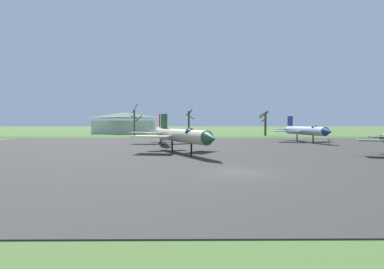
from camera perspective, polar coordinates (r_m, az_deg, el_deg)
name	(u,v)px	position (r m, az deg, el deg)	size (l,w,h in m)	color
ground_plane	(236,173)	(21.92, 7.95, -6.94)	(600.00, 600.00, 0.00)	#4C6B33
asphalt_apron	(214,150)	(40.28, 4.06, -2.77)	(81.53, 61.99, 0.05)	#383533
grass_verge_strip	(202,137)	(77.14, 1.88, -0.43)	(141.53, 12.00, 0.06)	#405E2A
jet_fighter_front_right	(306,130)	(58.33, 20.04, 0.70)	(10.58, 15.16, 4.78)	#8EA3B2
info_placard_front_right	(329,141)	(52.47, 23.69, -1.16)	(0.54, 0.19, 0.99)	black
jet_fighter_rear_center	(162,132)	(50.30, -5.58, 0.49)	(10.44, 14.44, 5.06)	silver
info_placard_rear_center	(164,143)	(43.70, -5.05, -1.61)	(0.59, 0.26, 0.98)	black
jet_fighter_rear_left	(182,135)	(34.30, -1.85, -0.16)	(9.43, 14.04, 4.59)	#B7B293
bare_tree_far_left	(135,121)	(84.93, -10.36, 2.43)	(3.19, 3.31, 8.63)	brown
bare_tree_left_of_center	(189,122)	(79.66, -0.56, 2.22)	(2.15, 2.39, 7.05)	#42382D
bare_tree_center	(265,123)	(86.74, 13.18, 2.09)	(2.82, 1.86, 6.94)	#42382D
visitor_building	(125,123)	(104.59, -12.14, 2.02)	(19.65, 14.91, 6.93)	beige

